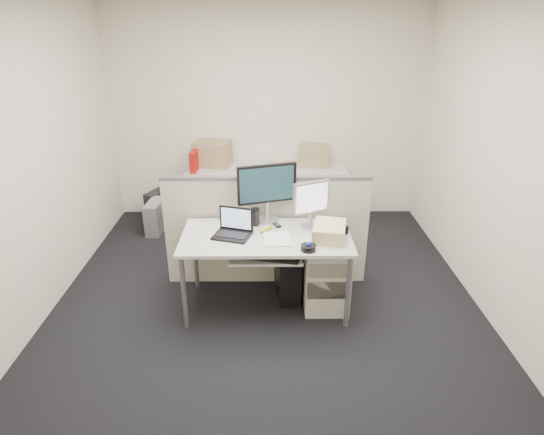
{
  "coord_description": "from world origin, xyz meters",
  "views": [
    {
      "loc": [
        0.03,
        -3.6,
        2.5
      ],
      "look_at": [
        0.05,
        0.15,
        0.84
      ],
      "focal_mm": 30.0,
      "sensor_mm": 36.0,
      "label": 1
    }
  ],
  "objects_px": {
    "monitor_main": "(267,193)",
    "desk_phone": "(333,228)",
    "desk": "(266,242)",
    "laptop": "(232,225)"
  },
  "relations": [
    {
      "from": "monitor_main",
      "to": "desk_phone",
      "type": "xyz_separation_m",
      "value": [
        0.59,
        -0.24,
        -0.24
      ]
    },
    {
      "from": "desk_phone",
      "to": "desk",
      "type": "bearing_deg",
      "value": 173.6
    },
    {
      "from": "desk",
      "to": "desk_phone",
      "type": "xyz_separation_m",
      "value": [
        0.6,
        0.08,
        0.1
      ]
    },
    {
      "from": "monitor_main",
      "to": "desk_phone",
      "type": "distance_m",
      "value": 0.68
    },
    {
      "from": "laptop",
      "to": "desk_phone",
      "type": "height_order",
      "value": "laptop"
    },
    {
      "from": "monitor_main",
      "to": "laptop",
      "type": "xyz_separation_m",
      "value": [
        -0.31,
        -0.34,
        -0.16
      ]
    },
    {
      "from": "desk",
      "to": "desk_phone",
      "type": "distance_m",
      "value": 0.61
    },
    {
      "from": "desk",
      "to": "monitor_main",
      "type": "height_order",
      "value": "monitor_main"
    },
    {
      "from": "desk",
      "to": "laptop",
      "type": "distance_m",
      "value": 0.35
    },
    {
      "from": "laptop",
      "to": "desk",
      "type": "bearing_deg",
      "value": 20.44
    }
  ]
}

